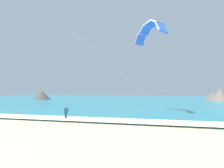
{
  "coord_description": "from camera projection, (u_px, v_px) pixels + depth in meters",
  "views": [
    {
      "loc": [
        10.57,
        -5.38,
        3.49
      ],
      "look_at": [
        4.55,
        17.99,
        4.34
      ],
      "focal_mm": 30.25,
      "sensor_mm": 36.0,
      "label": 1
    }
  ],
  "objects": [
    {
      "name": "sea",
      "position": [
        135.0,
        99.0,
        79.32
      ],
      "size": [
        200.0,
        120.0,
        0.2
      ],
      "primitive_type": "cube",
      "color": "teal",
      "rests_on": "ground"
    },
    {
      "name": "surf_foam",
      "position": [
        68.0,
        118.0,
        22.22
      ],
      "size": [
        200.0,
        3.18,
        0.04
      ],
      "primitive_type": "cube",
      "color": "white",
      "rests_on": "sea"
    },
    {
      "name": "headland_left",
      "position": [
        41.0,
        96.0,
        70.74
      ],
      "size": [
        8.65,
        7.32,
        3.39
      ],
      "color": "#47423D",
      "rests_on": "ground"
    },
    {
      "name": "kite_primary",
      "position": [
        150.0,
        29.0,
        26.22
      ],
      "size": [
        11.98,
        8.84,
        11.87
      ],
      "color": "blue"
    },
    {
      "name": "headland_right",
      "position": [
        217.0,
        96.0,
        62.39
      ],
      "size": [
        8.52,
        8.57,
        4.3
      ],
      "color": "#665B51",
      "rests_on": "ground"
    },
    {
      "name": "surfboard",
      "position": [
        66.0,
        120.0,
        22.36
      ],
      "size": [
        0.64,
        1.45,
        0.09
      ],
      "color": "#239EC6",
      "rests_on": "ground"
    },
    {
      "name": "kitesurfer",
      "position": [
        66.0,
        112.0,
        22.41
      ],
      "size": [
        0.57,
        0.57,
        1.69
      ],
      "color": "#143347",
      "rests_on": "ground"
    }
  ]
}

